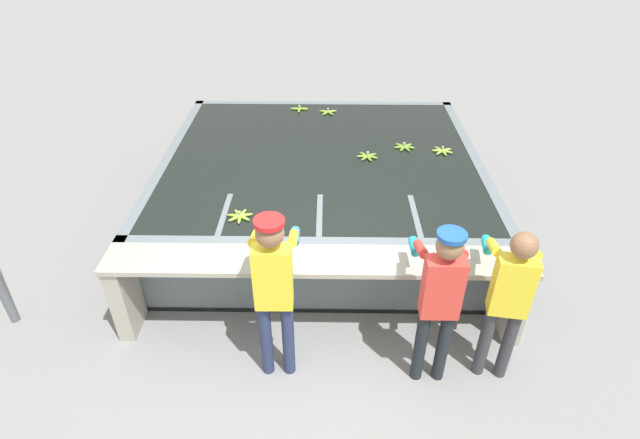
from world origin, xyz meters
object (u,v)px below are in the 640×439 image
at_px(worker_0, 274,284).
at_px(banana_bunch_floating_5, 240,216).
at_px(banana_bunch_floating_2, 404,147).
at_px(worker_1, 440,294).
at_px(worker_2, 509,294).
at_px(banana_bunch_ledge_0, 515,262).
at_px(banana_bunch_floating_0, 367,156).
at_px(banana_bunch_floating_3, 442,151).
at_px(knife_0, 454,256).
at_px(banana_bunch_floating_4, 299,109).
at_px(banana_bunch_floating_1, 328,112).

height_order(worker_0, banana_bunch_floating_5, worker_0).
bearing_deg(banana_bunch_floating_2, worker_1, -91.38).
distance_m(worker_1, worker_2, 0.60).
relative_size(worker_0, banana_bunch_ledge_0, 6.14).
xyz_separation_m(worker_0, banana_bunch_floating_2, (1.45, 2.84, -0.12)).
distance_m(banana_bunch_floating_0, banana_bunch_floating_3, 0.99).
xyz_separation_m(banana_bunch_floating_2, banana_bunch_ledge_0, (0.72, -2.38, 0.00)).
bearing_deg(banana_bunch_floating_3, worker_1, -101.17).
relative_size(worker_2, banana_bunch_floating_5, 5.74).
bearing_deg(worker_2, knife_0, 122.53).
distance_m(worker_1, banana_bunch_floating_3, 2.83).
distance_m(banana_bunch_floating_2, banana_bunch_ledge_0, 2.48).
height_order(banana_bunch_floating_2, banana_bunch_floating_3, same).
bearing_deg(banana_bunch_floating_5, worker_2, -25.55).
xyz_separation_m(worker_2, banana_bunch_floating_0, (-1.03, 2.55, -0.02)).
height_order(banana_bunch_floating_4, banana_bunch_ledge_0, banana_bunch_ledge_0).
bearing_deg(banana_bunch_floating_2, banana_bunch_floating_0, -151.16).
xyz_separation_m(worker_1, banana_bunch_floating_2, (0.07, 2.88, -0.06)).
distance_m(banana_bunch_floating_0, banana_bunch_floating_2, 0.57).
bearing_deg(banana_bunch_floating_2, banana_bunch_floating_1, 130.66).
relative_size(banana_bunch_ledge_0, knife_0, 0.94).
height_order(worker_0, knife_0, worker_0).
height_order(worker_1, banana_bunch_floating_0, worker_1).
distance_m(worker_0, banana_bunch_floating_4, 4.12).
xyz_separation_m(banana_bunch_floating_0, banana_bunch_floating_1, (-0.50, 1.45, 0.00)).
bearing_deg(knife_0, banana_bunch_floating_3, 82.31).
xyz_separation_m(banana_bunch_floating_3, banana_bunch_floating_4, (-1.92, 1.39, 0.00)).
distance_m(worker_1, knife_0, 0.65).
bearing_deg(banana_bunch_floating_0, banana_bunch_floating_5, -135.76).
height_order(banana_bunch_floating_2, banana_bunch_floating_5, same).
bearing_deg(worker_1, banana_bunch_floating_0, 99.43).
xyz_separation_m(banana_bunch_floating_0, banana_bunch_floating_2, (0.50, 0.28, 0.00)).
relative_size(worker_2, banana_bunch_floating_1, 5.80).
bearing_deg(banana_bunch_floating_5, worker_1, -33.43).
height_order(worker_2, knife_0, worker_2).
height_order(worker_0, banana_bunch_floating_3, worker_0).
relative_size(worker_2, banana_bunch_floating_2, 5.73).
xyz_separation_m(banana_bunch_floating_1, banana_bunch_floating_2, (1.01, -1.17, -0.00)).
height_order(banana_bunch_floating_1, banana_bunch_floating_2, same).
xyz_separation_m(banana_bunch_floating_3, knife_0, (-0.29, -2.18, -0.01)).
distance_m(worker_1, banana_bunch_floating_0, 2.64).
bearing_deg(worker_1, worker_2, 5.10).
distance_m(banana_bunch_floating_4, banana_bunch_ledge_0, 4.25).
height_order(worker_1, banana_bunch_ledge_0, worker_1).
bearing_deg(banana_bunch_floating_1, worker_2, -69.04).
bearing_deg(knife_0, banana_bunch_floating_2, 94.58).
distance_m(worker_0, banana_bunch_ledge_0, 2.22).
bearing_deg(banana_bunch_ledge_0, banana_bunch_floating_3, 95.97).
relative_size(worker_0, banana_bunch_floating_1, 6.22).
height_order(worker_2, banana_bunch_floating_1, worker_2).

